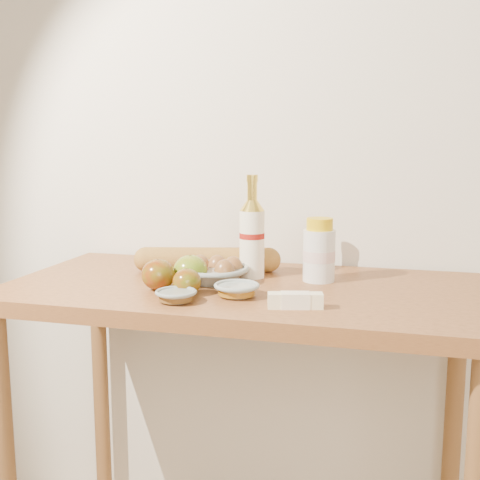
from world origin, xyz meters
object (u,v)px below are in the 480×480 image
at_px(egg_bowl, 214,272).
at_px(baguette, 207,260).
at_px(cream_bottle, 319,252).
at_px(bourbon_bottle, 252,236).
at_px(table, 243,331).

distance_m(egg_bowl, baguette, 0.13).
height_order(cream_bottle, baguette, cream_bottle).
bearing_deg(bourbon_bottle, baguette, 147.56).
relative_size(table, baguette, 2.89).
xyz_separation_m(table, egg_bowl, (-0.08, 0.01, 0.15)).
xyz_separation_m(bourbon_bottle, cream_bottle, (0.18, 0.00, -0.03)).
distance_m(table, baguette, 0.24).
xyz_separation_m(cream_bottle, baguette, (-0.32, 0.03, -0.04)).
bearing_deg(baguette, table, -55.93).
bearing_deg(egg_bowl, table, -5.86).
relative_size(bourbon_bottle, egg_bowl, 1.46).
distance_m(bourbon_bottle, baguette, 0.16).
distance_m(table, bourbon_bottle, 0.25).
distance_m(table, cream_bottle, 0.28).
bearing_deg(baguette, cream_bottle, -19.39).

